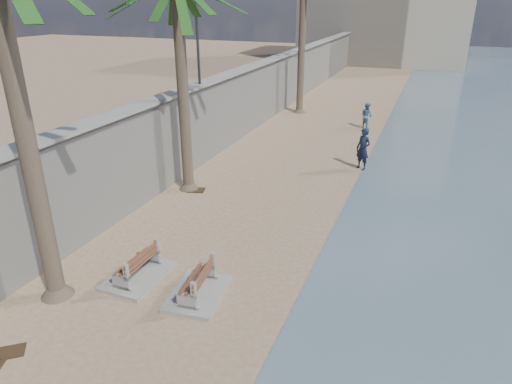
% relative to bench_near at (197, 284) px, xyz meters
% --- Properties ---
extents(ground_plane, '(140.00, 140.00, 0.00)m').
position_rel_bench_near_xyz_m(ground_plane, '(0.46, -2.75, -0.35)').
color(ground_plane, '#9B7D5F').
extents(seawall, '(0.45, 70.00, 3.50)m').
position_rel_bench_near_xyz_m(seawall, '(-4.74, 17.25, 1.40)').
color(seawall, gray).
rests_on(seawall, ground_plane).
extents(wall_cap, '(0.80, 70.00, 0.12)m').
position_rel_bench_near_xyz_m(wall_cap, '(-4.74, 17.25, 3.20)').
color(wall_cap, gray).
rests_on(wall_cap, seawall).
extents(bench_near, '(1.51, 2.04, 0.79)m').
position_rel_bench_near_xyz_m(bench_near, '(0.00, 0.00, 0.00)').
color(bench_near, gray).
rests_on(bench_near, ground_plane).
extents(bench_far, '(1.34, 1.95, 0.81)m').
position_rel_bench_near_xyz_m(bench_far, '(-1.90, 0.10, 0.01)').
color(bench_far, gray).
rests_on(bench_far, ground_plane).
extents(streetlight, '(0.28, 0.28, 5.12)m').
position_rel_bench_near_xyz_m(streetlight, '(-4.64, 9.25, 6.30)').
color(streetlight, '#2D2D33').
rests_on(streetlight, wall_cap).
extents(person_a, '(0.93, 0.84, 2.15)m').
position_rel_bench_near_xyz_m(person_a, '(2.39, 11.02, 0.73)').
color(person_a, '#121B33').
rests_on(person_a, ground_plane).
extents(person_b, '(1.00, 0.97, 1.65)m').
position_rel_bench_near_xyz_m(person_b, '(1.46, 18.08, 0.48)').
color(person_b, '#466C91').
rests_on(person_b, ground_plane).
extents(debris_b, '(0.70, 0.68, 0.03)m').
position_rel_bench_near_xyz_m(debris_b, '(-2.79, -3.33, -0.33)').
color(debris_b, '#382616').
rests_on(debris_b, ground_plane).
extents(debris_c, '(0.80, 0.70, 0.03)m').
position_rel_bench_near_xyz_m(debris_c, '(-3.34, 6.12, -0.33)').
color(debris_c, '#382616').
rests_on(debris_c, ground_plane).
extents(debris_d, '(0.55, 0.59, 0.03)m').
position_rel_bench_near_xyz_m(debris_d, '(-2.43, 1.06, -0.33)').
color(debris_d, '#382616').
rests_on(debris_d, ground_plane).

